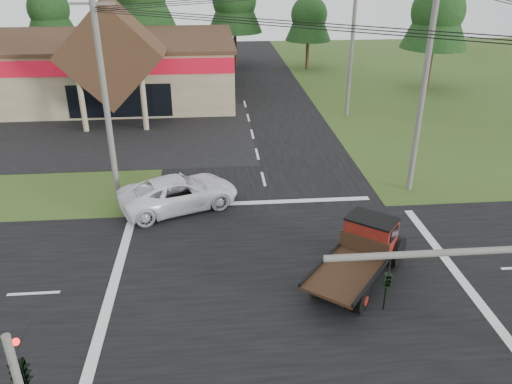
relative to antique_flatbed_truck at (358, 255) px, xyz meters
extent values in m
plane|color=#354D1B|center=(-2.72, 0.23, -1.20)|extent=(120.00, 120.00, 0.00)
cube|color=black|center=(-2.72, 0.23, -1.19)|extent=(12.00, 120.00, 0.02)
cube|color=black|center=(-2.72, 0.23, -1.18)|extent=(120.00, 12.00, 0.02)
cube|color=black|center=(-16.72, 19.23, -1.18)|extent=(28.00, 14.00, 0.02)
cube|color=gray|center=(-18.72, 30.23, 1.30)|extent=(30.00, 15.00, 5.00)
cube|color=#3E2919|center=(-18.72, 30.23, 3.85)|extent=(30.40, 15.40, 0.30)
cube|color=#B40D21|center=(-18.72, 22.68, 2.90)|extent=(30.00, 0.12, 1.20)
cube|color=#3E2919|center=(-12.72, 21.73, 4.10)|extent=(7.78, 4.00, 7.78)
cylinder|color=gray|center=(-14.92, 20.03, 0.80)|extent=(0.40, 0.40, 4.00)
cylinder|color=gray|center=(-10.52, 20.03, 0.80)|extent=(0.40, 0.40, 4.00)
cube|color=black|center=(-12.72, 22.71, 0.30)|extent=(8.00, 0.08, 2.60)
cylinder|color=#595651|center=(0.78, -7.27, 4.80)|extent=(8.00, 0.16, 0.16)
imported|color=black|center=(-1.72, -7.27, 3.80)|extent=(0.16, 0.20, 1.00)
imported|color=black|center=(-10.22, -7.07, 2.50)|extent=(0.53, 2.48, 1.00)
sphere|color=#FF0C0C|center=(-10.22, -6.92, 2.70)|extent=(0.18, 0.18, 0.18)
cylinder|color=#595651|center=(-10.72, 8.23, 4.05)|extent=(0.30, 0.30, 10.50)
cube|color=#595651|center=(-10.72, 8.23, 8.70)|extent=(2.00, 0.12, 0.12)
cylinder|color=#595651|center=(5.28, 8.23, 4.55)|extent=(0.30, 0.30, 11.50)
cylinder|color=#595651|center=(5.28, 22.23, 4.40)|extent=(0.30, 0.30, 11.20)
cylinder|color=#332316|center=(-22.72, 42.23, 0.55)|extent=(0.36, 0.36, 3.50)
cone|color=black|center=(-22.72, 42.23, 5.60)|extent=(5.60, 5.60, 6.60)
sphere|color=black|center=(-22.72, 42.23, 5.30)|extent=(4.40, 4.40, 4.40)
cylinder|color=#332316|center=(-12.72, 41.23, 1.08)|extent=(0.36, 0.36, 4.55)
cylinder|color=#332316|center=(-2.72, 42.23, 0.73)|extent=(0.36, 0.36, 3.85)
sphere|color=black|center=(-2.72, 42.23, 5.95)|extent=(4.84, 4.84, 4.84)
cylinder|color=#332316|center=(5.28, 40.23, 0.38)|extent=(0.36, 0.36, 3.15)
cone|color=black|center=(5.28, 40.23, 4.92)|extent=(5.04, 5.04, 5.94)
sphere|color=black|center=(5.28, 40.23, 4.65)|extent=(3.96, 3.96, 3.96)
cylinder|color=#332316|center=(15.28, 30.23, 0.73)|extent=(0.36, 0.36, 3.85)
cone|color=black|center=(15.28, 30.23, 6.28)|extent=(6.16, 6.16, 7.26)
sphere|color=black|center=(15.28, 30.23, 5.95)|extent=(4.84, 4.84, 4.84)
imported|color=white|center=(-7.40, 7.11, -0.35)|extent=(6.66, 4.79, 1.68)
camera|label=1|loc=(-5.48, -16.20, 10.79)|focal=35.00mm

